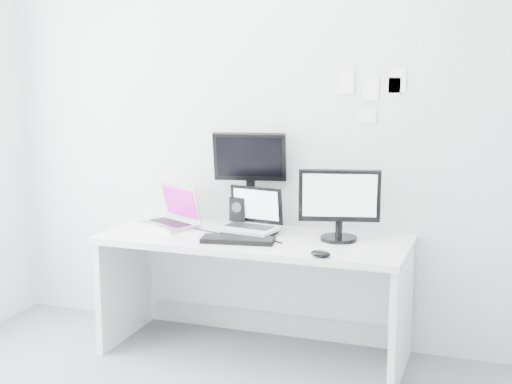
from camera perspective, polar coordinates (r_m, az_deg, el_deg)
back_wall at (r=4.58m, az=1.31°, el=5.12°), size 3.60×0.00×3.60m
desk at (r=4.46m, az=-0.16°, el=-8.00°), size 1.80×0.70×0.73m
macbook at (r=4.62m, az=-6.77°, el=-1.05°), size 0.43×0.39×0.26m
speaker at (r=4.56m, az=-1.27°, el=-1.55°), size 0.13×0.13×0.20m
dell_laptop at (r=4.37m, az=-0.63°, el=-1.48°), size 0.37×0.31×0.28m
rear_monitor at (r=4.56m, az=-0.45°, el=1.07°), size 0.47×0.25×0.60m
samsung_monitor at (r=4.25m, az=6.40°, el=-0.91°), size 0.50×0.32×0.42m
keyboard at (r=4.22m, az=-1.40°, el=-3.69°), size 0.43×0.21×0.03m
mouse at (r=3.93m, az=4.97°, el=-4.74°), size 0.13×0.10×0.04m
wall_note_0 at (r=4.44m, az=6.89°, el=8.37°), size 0.10×0.00×0.14m
wall_note_1 at (r=4.41m, az=8.80°, el=7.79°), size 0.09×0.00×0.13m
wall_note_2 at (r=4.38m, az=10.76°, el=8.37°), size 0.10×0.00×0.14m
wall_note_3 at (r=4.42m, az=8.48°, el=5.73°), size 0.11×0.00×0.08m
wall_note_4 at (r=4.38m, az=10.46°, el=7.95°), size 0.09×0.00×0.10m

